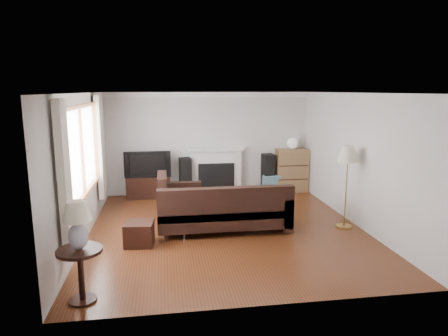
{
  "coord_description": "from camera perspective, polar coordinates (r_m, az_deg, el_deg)",
  "views": [
    {
      "loc": [
        -1.11,
        -7.02,
        2.55
      ],
      "look_at": [
        0.0,
        0.3,
        1.1
      ],
      "focal_mm": 32.0,
      "sensor_mm": 36.0,
      "label": 1
    }
  ],
  "objects": [
    {
      "name": "room",
      "position": [
        7.22,
        0.36,
        0.72
      ],
      "size": [
        5.1,
        5.6,
        2.54
      ],
      "color": "#562813",
      "rests_on": "ground"
    },
    {
      "name": "window",
      "position": [
        7.02,
        -19.55,
        2.25
      ],
      "size": [
        0.12,
        2.74,
        1.54
      ],
      "primitive_type": "cube",
      "color": "brown",
      "rests_on": "room"
    },
    {
      "name": "curtain_near",
      "position": [
        5.57,
        -21.82,
        -1.63
      ],
      "size": [
        0.1,
        0.35,
        2.1
      ],
      "primitive_type": "cube",
      "color": "beige",
      "rests_on": "room"
    },
    {
      "name": "curtain_far",
      "position": [
        8.51,
        -17.28,
        2.82
      ],
      "size": [
        0.1,
        0.35,
        2.1
      ],
      "primitive_type": "cube",
      "color": "beige",
      "rests_on": "room"
    },
    {
      "name": "fireplace",
      "position": [
        9.94,
        -1.16,
        -0.38
      ],
      "size": [
        1.4,
        0.26,
        1.15
      ],
      "primitive_type": "cube",
      "color": "white",
      "rests_on": "room"
    },
    {
      "name": "tv_stand",
      "position": [
        9.79,
        -10.72,
        -2.66
      ],
      "size": [
        1.03,
        0.46,
        0.52
      ],
      "primitive_type": "cube",
      "color": "black",
      "rests_on": "ground"
    },
    {
      "name": "television",
      "position": [
        9.67,
        -10.84,
        0.63
      ],
      "size": [
        1.09,
        0.14,
        0.62
      ],
      "primitive_type": "imported",
      "color": "black",
      "rests_on": "tv_stand"
    },
    {
      "name": "speaker_left",
      "position": [
        9.8,
        -5.53,
        -1.25
      ],
      "size": [
        0.31,
        0.35,
        0.93
      ],
      "primitive_type": "cube",
      "rotation": [
        0.0,
        0.0,
        0.17
      ],
      "color": "black",
      "rests_on": "ground"
    },
    {
      "name": "speaker_right",
      "position": [
        10.11,
        6.3,
        -0.75
      ],
      "size": [
        0.3,
        0.35,
        0.97
      ],
      "primitive_type": "cube",
      "rotation": [
        0.0,
        0.0,
        0.09
      ],
      "color": "black",
      "rests_on": "ground"
    },
    {
      "name": "bookshelf",
      "position": [
        10.26,
        9.62,
        -0.32
      ],
      "size": [
        0.8,
        0.38,
        1.1
      ],
      "primitive_type": "cube",
      "color": "olive",
      "rests_on": "ground"
    },
    {
      "name": "globe_lamp",
      "position": [
        10.15,
        9.74,
        3.48
      ],
      "size": [
        0.27,
        0.27,
        0.27
      ],
      "primitive_type": "sphere",
      "color": "white",
      "rests_on": "bookshelf"
    },
    {
      "name": "sectional_sofa",
      "position": [
        7.35,
        -0.06,
        -5.77
      ],
      "size": [
        2.59,
        1.9,
        0.84
      ],
      "primitive_type": "cube",
      "color": "black",
      "rests_on": "ground"
    },
    {
      "name": "coffee_table",
      "position": [
        8.69,
        -2.48,
        -4.57
      ],
      "size": [
        1.2,
        0.93,
        0.41
      ],
      "primitive_type": "cube",
      "rotation": [
        0.0,
        0.0,
        -0.38
      ],
      "color": "#A4794E",
      "rests_on": "ground"
    },
    {
      "name": "footstool",
      "position": [
        6.9,
        -12.01,
        -9.13
      ],
      "size": [
        0.5,
        0.5,
        0.39
      ],
      "primitive_type": "cube",
      "rotation": [
        0.0,
        0.0,
        -0.09
      ],
      "color": "black",
      "rests_on": "ground"
    },
    {
      "name": "floor_lamp",
      "position": [
        7.76,
        17.06,
        -2.69
      ],
      "size": [
        0.43,
        0.43,
        1.53
      ],
      "primitive_type": "cube",
      "rotation": [
        0.0,
        0.0,
        -0.09
      ],
      "color": "#AC7F3B",
      "rests_on": "ground"
    },
    {
      "name": "side_table",
      "position": [
        5.3,
        -19.73,
        -14.25
      ],
      "size": [
        0.54,
        0.54,
        0.68
      ],
      "primitive_type": "cube",
      "color": "black",
      "rests_on": "ground"
    },
    {
      "name": "table_lamp",
      "position": [
        5.07,
        -20.2,
        -7.75
      ],
      "size": [
        0.36,
        0.36,
        0.59
      ],
      "primitive_type": "cube",
      "color": "silver",
      "rests_on": "side_table"
    }
  ]
}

